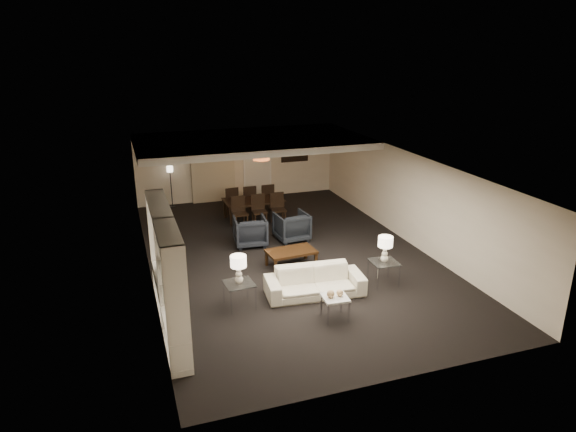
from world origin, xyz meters
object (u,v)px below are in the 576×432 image
Objects in this scene: armchair_left at (250,231)px; chair_fr at (266,197)px; television at (165,264)px; dining_table at (254,210)px; marble_table at (335,308)px; vase_blue at (172,295)px; armchair_right at (292,226)px; chair_nm at (259,211)px; vase_amber at (167,257)px; floor_speaker at (177,250)px; chair_fl at (230,201)px; chair_fm at (249,199)px; sofa at (315,282)px; table_lamp_left at (239,270)px; chair_nl at (240,213)px; chair_nr at (278,209)px; pendant_light at (261,156)px; coffee_table at (291,258)px; side_table_left at (239,295)px; side_table_right at (383,273)px; floor_lamp at (171,187)px; table_lamp_right at (385,249)px.

armchair_left is 0.92× the size of chair_fr.
dining_table is at bearing -32.35° from television.
marble_table is (0.60, -4.40, -0.15)m from armchair_left.
armchair_right is at bearing 50.37° from vase_blue.
armchair_right is at bearing -66.11° from chair_nm.
vase_amber is 0.17× the size of floor_speaker.
television is 1.13× the size of chair_nm.
chair_fm is (0.60, 0.00, 0.00)m from chair_fl.
chair_nm is at bearing 94.67° from sofa.
table_lamp_left is (-1.70, 0.00, 0.54)m from sofa.
chair_nl is 1.30m from chair_fl.
vase_amber is (-0.03, -1.03, 0.59)m from television.
chair_nr is (2.35, 4.69, -0.38)m from table_lamp_left.
chair_nm is at bearing -109.90° from pendant_light.
dining_table is (2.76, 3.07, -0.23)m from floor_speaker.
coffee_table is at bearing -98.00° from chair_nr.
chair_fl is (-1.20, 1.30, 0.00)m from chair_nr.
vase_amber is at bearing 64.74° from chair_fm.
chair_nm is at bearing 64.72° from chair_fr.
chair_fl reaches higher than side_table_left.
pendant_light reaches higher than coffee_table.
dining_table is 0.90m from chair_fr.
chair_fr is at bearing 62.15° from vase_blue.
side_table_right is (1.70, 0.00, -0.04)m from sofa.
chair_nm is at bearing -36.02° from television.
armchair_right is 1.39m from chair_nr.
chair_nl is at bearing -58.59° from floor_lamp.
vase_blue is 0.18× the size of chair_fm.
coffee_table is at bearing 36.37° from vase_amber.
sofa is 3.51m from vase_blue.
side_table_right is (1.70, -1.60, 0.06)m from coffee_table.
floor_lamp is at bearing 112.02° from sofa.
chair_fl is 2.24m from floor_lamp.
table_lamp_right is 4.82m from chair_nr.
marble_table is at bearing -91.53° from dining_table.
pendant_light is 1.69m from dining_table.
floor_lamp is (-2.23, 8.55, 0.46)m from marble_table.
armchair_left is at bearing 71.57° from table_lamp_left.
vase_amber reaches higher than armchair_right.
table_lamp_right is 0.43× the size of floor_lamp.
television is at bearing -110.77° from floor_speaker.
television is at bearing 55.39° from armchair_left.
chair_fm is at bearing 89.31° from coffee_table.
chair_nm is (-1.65, 4.69, -0.38)m from table_lamp_right.
pendant_light is 7.92m from vase_blue.
coffee_table is 0.84× the size of floor_lamp.
floor_speaker is 1.15× the size of chair_nr.
side_table_left is (-2.14, -5.75, -1.64)m from pendant_light.
armchair_right is at bearing 55.12° from table_lamp_left.
coffee_table is at bearing -96.02° from pendant_light.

